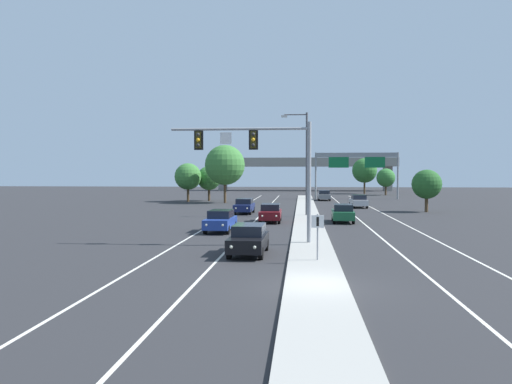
{
  "coord_description": "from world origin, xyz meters",
  "views": [
    {
      "loc": [
        -0.56,
        -19.32,
        4.36
      ],
      "look_at": [
        -3.2,
        10.24,
        3.2
      ],
      "focal_mm": 35.93,
      "sensor_mm": 36.0,
      "label": 1
    }
  ],
  "objects_px": {
    "car_oncoming_navy": "(244,206)",
    "street_lamp_median": "(304,157)",
    "car_receding_green": "(343,213)",
    "car_receding_silver": "(359,201)",
    "highway_sign_gantry": "(357,161)",
    "car_oncoming_blue": "(221,221)",
    "tree_far_left_b": "(225,165)",
    "tree_far_right_c": "(386,178)",
    "tree_far_left_a": "(209,178)",
    "tree_far_left_c": "(188,177)",
    "overhead_signal_mast": "(263,155)",
    "tree_far_right_a": "(365,170)",
    "median_sign_post": "(318,230)",
    "car_receding_grey": "(324,195)",
    "tree_far_right_b": "(427,184)",
    "car_oncoming_darkred": "(270,213)",
    "car_oncoming_black": "(249,239)"
  },
  "relations": [
    {
      "from": "car_oncoming_blue",
      "to": "tree_far_right_a",
      "type": "relative_size",
      "value": 0.63
    },
    {
      "from": "overhead_signal_mast",
      "to": "median_sign_post",
      "type": "height_order",
      "value": "overhead_signal_mast"
    },
    {
      "from": "car_oncoming_navy",
      "to": "car_receding_silver",
      "type": "relative_size",
      "value": 1.0
    },
    {
      "from": "car_oncoming_black",
      "to": "car_oncoming_blue",
      "type": "relative_size",
      "value": 1.0
    },
    {
      "from": "median_sign_post",
      "to": "tree_far_left_a",
      "type": "height_order",
      "value": "tree_far_left_a"
    },
    {
      "from": "overhead_signal_mast",
      "to": "tree_far_right_c",
      "type": "height_order",
      "value": "overhead_signal_mast"
    },
    {
      "from": "tree_far_right_a",
      "to": "overhead_signal_mast",
      "type": "bearing_deg",
      "value": -101.49
    },
    {
      "from": "tree_far_left_a",
      "to": "overhead_signal_mast",
      "type": "bearing_deg",
      "value": -75.67
    },
    {
      "from": "street_lamp_median",
      "to": "tree_far_left_b",
      "type": "distance_m",
      "value": 23.77
    },
    {
      "from": "tree_far_left_b",
      "to": "car_oncoming_navy",
      "type": "bearing_deg",
      "value": -75.24
    },
    {
      "from": "car_receding_green",
      "to": "tree_far_right_a",
      "type": "distance_m",
      "value": 59.55
    },
    {
      "from": "car_receding_green",
      "to": "tree_far_right_c",
      "type": "relative_size",
      "value": 0.9
    },
    {
      "from": "car_oncoming_blue",
      "to": "tree_far_left_c",
      "type": "height_order",
      "value": "tree_far_left_c"
    },
    {
      "from": "car_oncoming_black",
      "to": "tree_far_left_a",
      "type": "distance_m",
      "value": 50.71
    },
    {
      "from": "street_lamp_median",
      "to": "tree_far_right_c",
      "type": "distance_m",
      "value": 50.0
    },
    {
      "from": "car_oncoming_darkred",
      "to": "car_oncoming_navy",
      "type": "distance_m",
      "value": 9.36
    },
    {
      "from": "car_receding_green",
      "to": "car_receding_silver",
      "type": "height_order",
      "value": "same"
    },
    {
      "from": "overhead_signal_mast",
      "to": "car_oncoming_blue",
      "type": "xyz_separation_m",
      "value": [
        -3.58,
        6.14,
        -4.56
      ]
    },
    {
      "from": "car_oncoming_blue",
      "to": "car_receding_silver",
      "type": "relative_size",
      "value": 1.0
    },
    {
      "from": "car_oncoming_navy",
      "to": "highway_sign_gantry",
      "type": "bearing_deg",
      "value": 63.85
    },
    {
      "from": "car_oncoming_navy",
      "to": "car_receding_green",
      "type": "xyz_separation_m",
      "value": [
        9.54,
        -8.45,
        0.0
      ]
    },
    {
      "from": "car_receding_green",
      "to": "tree_far_left_b",
      "type": "height_order",
      "value": "tree_far_left_b"
    },
    {
      "from": "car_oncoming_black",
      "to": "tree_far_right_c",
      "type": "distance_m",
      "value": 73.35
    },
    {
      "from": "tree_far_right_c",
      "to": "street_lamp_median",
      "type": "bearing_deg",
      "value": -108.04
    },
    {
      "from": "tree_far_right_c",
      "to": "tree_far_left_b",
      "type": "bearing_deg",
      "value": -135.07
    },
    {
      "from": "car_oncoming_black",
      "to": "car_oncoming_navy",
      "type": "bearing_deg",
      "value": 96.92
    },
    {
      "from": "tree_far_right_a",
      "to": "car_oncoming_black",
      "type": "bearing_deg",
      "value": -101.26
    },
    {
      "from": "overhead_signal_mast",
      "to": "car_receding_green",
      "type": "distance_m",
      "value": 15.83
    },
    {
      "from": "street_lamp_median",
      "to": "tree_far_left_a",
      "type": "distance_m",
      "value": 29.67
    },
    {
      "from": "car_receding_green",
      "to": "highway_sign_gantry",
      "type": "distance_m",
      "value": 39.17
    },
    {
      "from": "tree_far_right_c",
      "to": "tree_far_right_a",
      "type": "distance_m",
      "value": 6.71
    },
    {
      "from": "overhead_signal_mast",
      "to": "tree_far_right_b",
      "type": "xyz_separation_m",
      "value": [
        15.87,
        26.37,
        -2.36
      ]
    },
    {
      "from": "car_receding_grey",
      "to": "tree_far_right_b",
      "type": "xyz_separation_m",
      "value": [
        10.13,
        -21.81,
        2.2
      ]
    },
    {
      "from": "car_oncoming_darkred",
      "to": "tree_far_left_a",
      "type": "distance_m",
      "value": 33.85
    },
    {
      "from": "car_oncoming_black",
      "to": "car_receding_grey",
      "type": "bearing_deg",
      "value": 83.21
    },
    {
      "from": "street_lamp_median",
      "to": "tree_far_left_b",
      "type": "height_order",
      "value": "street_lamp_median"
    },
    {
      "from": "median_sign_post",
      "to": "street_lamp_median",
      "type": "distance_m",
      "value": 26.06
    },
    {
      "from": "median_sign_post",
      "to": "tree_far_right_a",
      "type": "relative_size",
      "value": 0.31
    },
    {
      "from": "car_oncoming_blue",
      "to": "tree_far_left_c",
      "type": "xyz_separation_m",
      "value": [
        -10.74,
        37.04,
        2.87
      ]
    },
    {
      "from": "median_sign_post",
      "to": "car_receding_silver",
      "type": "bearing_deg",
      "value": 80.95
    },
    {
      "from": "car_oncoming_navy",
      "to": "street_lamp_median",
      "type": "bearing_deg",
      "value": -24.84
    },
    {
      "from": "tree_far_right_c",
      "to": "tree_far_right_a",
      "type": "height_order",
      "value": "tree_far_right_a"
    },
    {
      "from": "car_oncoming_blue",
      "to": "tree_far_right_c",
      "type": "distance_m",
      "value": 64.65
    },
    {
      "from": "car_receding_green",
      "to": "tree_far_left_a",
      "type": "bearing_deg",
      "value": 119.03
    },
    {
      "from": "car_oncoming_blue",
      "to": "tree_far_left_b",
      "type": "bearing_deg",
      "value": 98.05
    },
    {
      "from": "car_oncoming_darkred",
      "to": "tree_far_left_a",
      "type": "relative_size",
      "value": 0.86
    },
    {
      "from": "median_sign_post",
      "to": "car_oncoming_blue",
      "type": "relative_size",
      "value": 0.49
    },
    {
      "from": "car_oncoming_navy",
      "to": "tree_far_left_b",
      "type": "distance_m",
      "value": 19.33
    },
    {
      "from": "tree_far_right_a",
      "to": "car_oncoming_blue",
      "type": "bearing_deg",
      "value": -105.42
    },
    {
      "from": "car_oncoming_navy",
      "to": "car_receding_green",
      "type": "distance_m",
      "value": 12.74
    }
  ]
}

